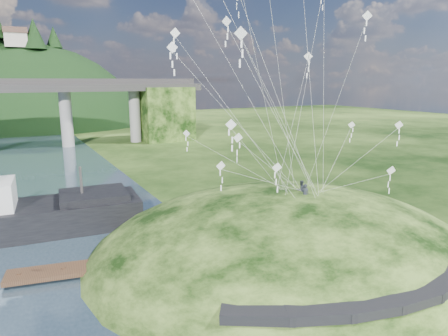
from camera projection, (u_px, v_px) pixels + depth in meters
name	position (u px, v px, depth m)	size (l,w,h in m)	color
ground	(215.00, 279.00, 30.14)	(320.00, 320.00, 0.00)	black
grass_hill	(284.00, 264.00, 35.91)	(36.00, 32.00, 13.00)	black
footpath	(394.00, 287.00, 24.81)	(22.29, 5.84, 0.83)	black
work_barge	(6.00, 215.00, 37.99)	(24.61, 8.86, 8.43)	black
wooden_dock	(105.00, 265.00, 31.35)	(14.50, 4.93, 1.02)	#3A2417
kite_flyers	(303.00, 182.00, 35.45)	(1.45, 1.98, 1.87)	#242830
kite_swarm	(258.00, 48.00, 31.19)	(18.80, 16.66, 21.20)	white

